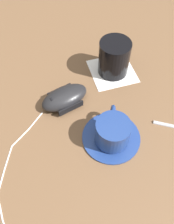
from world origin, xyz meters
TOP-DOWN VIEW (x-y plane):
  - ground_plane at (0.00, 0.00)m, footprint 3.00×3.00m
  - saucer at (0.10, -0.01)m, footprint 0.13×0.13m
  - coffee_cup at (0.11, -0.01)m, footprint 0.10×0.07m
  - computer_mouse at (-0.03, -0.07)m, footprint 0.08×0.12m
  - mouse_cable at (0.11, -0.23)m, footprint 0.30×0.15m
  - napkin_under_glass at (-0.08, 0.09)m, footprint 0.13×0.13m
  - drinking_glass at (-0.08, 0.09)m, footprint 0.08×0.08m

SIDE VIEW (x-z plane):
  - ground_plane at x=0.00m, z-range 0.00..0.00m
  - napkin_under_glass at x=-0.08m, z-range 0.00..0.00m
  - mouse_cable at x=0.11m, z-range 0.00..0.00m
  - saucer at x=0.10m, z-range 0.00..0.01m
  - computer_mouse at x=-0.03m, z-range 0.00..0.04m
  - coffee_cup at x=0.11m, z-range 0.01..0.07m
  - drinking_glass at x=-0.08m, z-range 0.00..0.10m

